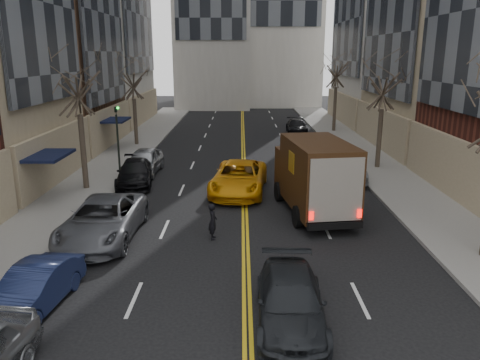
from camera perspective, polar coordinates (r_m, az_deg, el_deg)
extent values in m
cube|color=slate|center=(33.98, -14.93, 2.27)|extent=(4.00, 66.00, 0.15)
cube|color=slate|center=(34.07, 15.77, 2.24)|extent=(4.00, 66.00, 0.15)
cube|color=black|center=(25.49, -22.56, 2.77)|extent=(2.00, 3.00, 0.15)
cube|color=black|center=(26.07, -24.15, 0.48)|extent=(0.20, 3.00, 2.50)
cube|color=black|center=(37.64, -15.11, 7.07)|extent=(2.00, 3.00, 0.15)
cube|color=black|center=(38.03, -16.32, 5.47)|extent=(0.20, 3.00, 2.50)
cylinder|color=#382D23|center=(26.94, -18.56, 3.27)|extent=(0.30, 0.30, 4.05)
cylinder|color=#382D23|center=(39.33, -12.63, 6.96)|extent=(0.30, 0.30, 3.69)
cylinder|color=#382D23|center=(31.76, 16.62, 4.89)|extent=(0.30, 0.30, 3.78)
cylinder|color=#382D23|center=(46.17, 11.47, 8.48)|extent=(0.30, 0.30, 4.14)
cylinder|color=black|center=(28.44, -14.61, 3.91)|extent=(0.12, 0.12, 3.80)
imported|color=black|center=(28.10, -14.93, 8.61)|extent=(0.15, 0.18, 0.90)
sphere|color=#0CE526|center=(27.97, -14.68, 8.50)|extent=(0.14, 0.14, 0.14)
cube|color=black|center=(22.46, 8.90, -2.65)|extent=(3.12, 6.77, 0.31)
cube|color=black|center=(24.40, 7.41, 1.33)|extent=(2.61, 2.05, 2.14)
cube|color=black|center=(21.54, 9.48, 0.65)|extent=(3.11, 5.29, 3.06)
cube|color=black|center=(19.64, 11.49, -5.42)|extent=(2.35, 0.50, 0.31)
cube|color=red|center=(19.16, 8.69, -4.35)|extent=(0.19, 0.09, 0.36)
cube|color=red|center=(19.82, 14.37, -3.99)|extent=(0.19, 0.09, 0.36)
cube|color=gold|center=(21.11, 6.28, 2.18)|extent=(0.17, 0.91, 0.92)
cube|color=gold|center=(21.84, 12.63, 2.34)|extent=(0.17, 0.91, 0.92)
cylinder|color=black|center=(24.17, 4.72, -1.41)|extent=(0.42, 1.01, 0.98)
cylinder|color=black|center=(24.78, 10.17, -1.18)|extent=(0.42, 1.01, 0.98)
cylinder|color=black|center=(20.59, 7.03, -4.46)|extent=(0.42, 1.01, 0.98)
cylinder|color=black|center=(21.31, 13.32, -4.08)|extent=(0.42, 1.01, 0.98)
imported|color=black|center=(13.56, 6.17, -14.51)|extent=(2.06, 4.70, 1.35)
cube|color=black|center=(13.90, 5.95, -11.23)|extent=(0.13, 0.04, 0.09)
cube|color=blue|center=(13.87, 5.96, -11.29)|extent=(0.10, 0.01, 0.06)
imported|color=orange|center=(25.39, -0.14, 0.26)|extent=(3.40, 6.24, 1.66)
imported|color=black|center=(19.13, -3.33, -5.06)|extent=(0.40, 0.57, 1.51)
imported|color=#111835|center=(15.42, -23.80, -12.01)|extent=(1.85, 4.11, 1.31)
imported|color=#505258|center=(19.90, -16.38, -4.68)|extent=(2.80, 5.93, 1.64)
imported|color=black|center=(27.68, -12.65, 0.86)|extent=(2.56, 5.02, 1.40)
imported|color=#A4A7AC|center=(30.12, -11.60, 2.25)|extent=(2.05, 4.71, 1.58)
imported|color=#4C5054|center=(28.65, 13.20, 1.32)|extent=(1.73, 4.33, 1.40)
imported|color=#ADAFB5|center=(34.42, 11.00, 3.78)|extent=(2.55, 5.32, 1.46)
imported|color=black|center=(44.98, 6.91, 6.49)|extent=(1.98, 4.59, 1.32)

